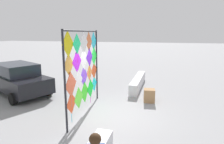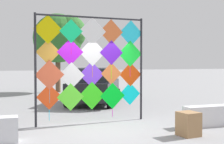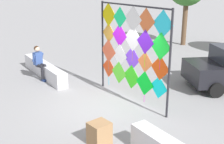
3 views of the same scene
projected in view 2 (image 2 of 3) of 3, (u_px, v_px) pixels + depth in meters
name	position (u px, v px, depth m)	size (l,w,h in m)	color
ground	(104.00, 130.00, 8.76)	(120.00, 120.00, 0.00)	gray
kite_display_rack	(92.00, 61.00, 9.67)	(3.55, 0.26, 3.34)	#232328
parked_car	(95.00, 85.00, 14.33)	(3.46, 4.57, 1.63)	black
cardboard_box_large	(188.00, 124.00, 8.02)	(0.47, 0.51, 0.62)	#9E754C
tree_far_right	(60.00, 37.00, 19.39)	(3.27, 3.07, 4.92)	brown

